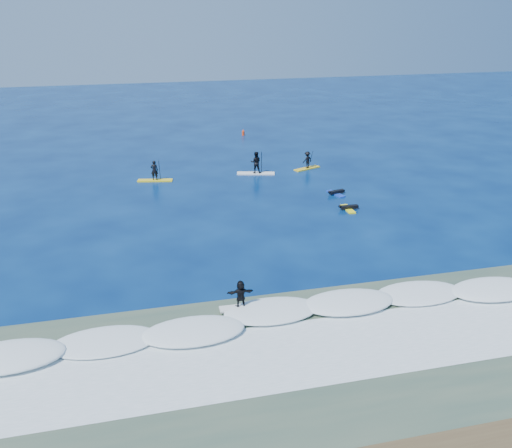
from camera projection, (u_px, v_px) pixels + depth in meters
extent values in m
plane|color=#031947|center=(277.00, 237.00, 37.41)|extent=(160.00, 160.00, 0.00)
cube|color=#384D3F|center=(366.00, 357.00, 24.76)|extent=(90.00, 13.00, 0.01)
cube|color=white|center=(332.00, 312.00, 28.37)|extent=(40.00, 6.00, 0.30)
cube|color=silver|center=(356.00, 344.00, 25.66)|extent=(34.00, 5.00, 0.02)
cube|color=yellow|center=(155.00, 180.00, 49.13)|extent=(3.06, 1.31, 0.10)
imported|color=black|center=(154.00, 170.00, 48.80)|extent=(0.69, 0.52, 1.71)
cylinder|color=black|center=(160.00, 171.00, 48.85)|extent=(0.18, 0.68, 1.99)
cube|color=black|center=(160.00, 181.00, 49.19)|extent=(0.12, 0.03, 0.30)
cube|color=white|center=(256.00, 173.00, 51.16)|extent=(3.47, 1.68, 0.11)
imported|color=black|center=(256.00, 162.00, 50.79)|extent=(1.10, 0.95, 1.93)
cylinder|color=black|center=(261.00, 163.00, 50.81)|extent=(0.25, 0.76, 2.25)
cube|color=black|center=(261.00, 174.00, 51.19)|extent=(0.13, 0.03, 0.34)
cube|color=yellow|center=(307.00, 168.00, 52.69)|extent=(2.74, 1.66, 0.09)
imported|color=black|center=(307.00, 160.00, 52.40)|extent=(1.14, 0.92, 1.55)
cylinder|color=black|center=(311.00, 160.00, 52.64)|extent=(0.28, 0.59, 1.80)
cube|color=black|center=(310.00, 169.00, 52.95)|extent=(0.11, 0.03, 0.27)
cube|color=#FFF91B|center=(348.00, 209.00, 42.34)|extent=(0.58, 1.94, 0.09)
cube|color=black|center=(349.00, 207.00, 42.30)|extent=(1.34, 0.40, 0.22)
sphere|color=black|center=(340.00, 206.00, 42.12)|extent=(0.22, 0.22, 0.22)
cube|color=#193DBB|center=(336.00, 194.00, 45.70)|extent=(0.99, 1.99, 0.09)
cube|color=black|center=(337.00, 192.00, 45.69)|extent=(1.37, 0.68, 0.22)
sphere|color=black|center=(329.00, 192.00, 45.31)|extent=(0.22, 0.22, 0.22)
cube|color=silver|center=(241.00, 307.00, 28.34)|extent=(2.14, 0.65, 0.11)
imported|color=black|center=(241.00, 294.00, 28.07)|extent=(1.33, 0.47, 1.42)
cylinder|color=red|center=(243.00, 133.00, 65.85)|extent=(0.31, 0.31, 0.50)
cone|color=red|center=(243.00, 130.00, 65.72)|extent=(0.22, 0.22, 0.25)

